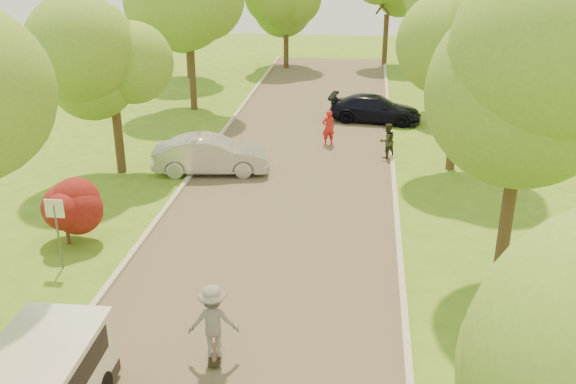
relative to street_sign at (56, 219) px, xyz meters
The scene contains 16 objects.
ground 7.22m from the street_sign, 34.59° to the right, with size 100.00×100.00×0.00m, color #46721B.
road 7.22m from the street_sign, 34.59° to the left, with size 8.00×60.00×0.01m, color #4C4438.
curb_left 4.62m from the street_sign, 66.37° to the left, with size 0.18×60.00×0.12m, color #B2AD9E.
curb_right 10.74m from the street_sign, 22.10° to the left, with size 0.18×60.00×0.12m, color #B2AD9E.
street_sign is the anchor object (origin of this frame).
red_shrub 1.65m from the street_sign, 108.43° to the left, with size 1.70×1.70×1.95m.
tree_l_midb 8.61m from the street_sign, 97.22° to the left, with size 4.30×4.20×6.62m.
tree_l_far 18.43m from the street_sign, 91.87° to the left, with size 4.92×4.80×7.79m.
tree_r_mida 13.46m from the street_sign, ahead, with size 5.13×5.00×7.95m.
tree_r_midb 16.27m from the street_sign, 38.90° to the left, with size 4.51×4.40×7.01m.
silver_sedan 8.76m from the street_sign, 73.34° to the left, with size 1.61×4.62×1.52m, color #A4A5A9.
dark_sedan 19.09m from the street_sign, 61.51° to the left, with size 1.91×4.69×1.36m, color black.
longboard 6.70m from the street_sign, 34.09° to the right, with size 0.42×0.95×0.11m.
skateboarder 6.56m from the street_sign, 34.09° to the right, with size 1.16×0.66×1.79m, color slate.
person_striped 14.43m from the street_sign, 61.14° to the left, with size 0.59×0.39×1.63m, color red.
person_olive 14.69m from the street_sign, 49.14° to the left, with size 0.75×0.58×1.54m, color #2A301D.
Camera 1 is at (2.81, -11.64, 9.20)m, focal length 40.00 mm.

